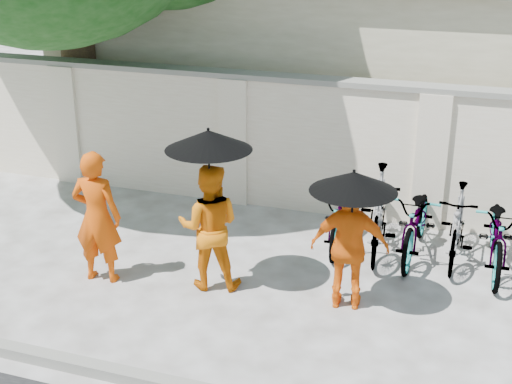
% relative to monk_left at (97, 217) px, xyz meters
% --- Properties ---
extents(ground, '(80.00, 80.00, 0.00)m').
position_rel_monk_left_xyz_m(ground, '(1.67, -0.09, -0.84)').
color(ground, silver).
extents(kerb, '(40.00, 0.16, 0.12)m').
position_rel_monk_left_xyz_m(kerb, '(1.67, -1.79, -0.78)').
color(kerb, gray).
rests_on(kerb, ground).
extents(compound_wall, '(20.00, 0.30, 2.00)m').
position_rel_monk_left_xyz_m(compound_wall, '(2.67, 3.11, 0.16)').
color(compound_wall, silver).
rests_on(compound_wall, ground).
extents(building_behind, '(14.00, 6.00, 3.20)m').
position_rel_monk_left_xyz_m(building_behind, '(3.67, 6.91, 0.76)').
color(building_behind, beige).
rests_on(building_behind, ground).
extents(monk_left, '(0.65, 0.46, 1.69)m').
position_rel_monk_left_xyz_m(monk_left, '(0.00, 0.00, 0.00)').
color(monk_left, '#D24706').
rests_on(monk_left, ground).
extents(monk_center, '(0.89, 0.77, 1.58)m').
position_rel_monk_left_xyz_m(monk_center, '(1.36, 0.29, -0.05)').
color(monk_center, orange).
rests_on(monk_center, ground).
extents(parasol_center, '(1.01, 1.01, 1.13)m').
position_rel_monk_left_xyz_m(parasol_center, '(1.41, 0.21, 1.06)').
color(parasol_center, black).
rests_on(parasol_center, ground).
extents(monk_right, '(0.94, 0.50, 1.52)m').
position_rel_monk_left_xyz_m(monk_right, '(3.07, 0.35, -0.08)').
color(monk_right, orange).
rests_on(monk_right, ground).
extents(parasol_right, '(0.97, 0.97, 0.84)m').
position_rel_monk_left_xyz_m(parasol_right, '(3.09, 0.27, 0.74)').
color(parasol_right, black).
rests_on(parasol_right, ground).
extents(bike_0, '(0.74, 1.70, 0.87)m').
position_rel_monk_left_xyz_m(bike_0, '(2.61, 1.96, -0.41)').
color(bike_0, slate).
rests_on(bike_0, ground).
extents(bike_1, '(0.74, 1.94, 1.14)m').
position_rel_monk_left_xyz_m(bike_1, '(3.13, 1.97, -0.27)').
color(bike_1, slate).
rests_on(bike_1, ground).
extents(bike_2, '(0.70, 1.89, 0.98)m').
position_rel_monk_left_xyz_m(bike_2, '(3.64, 1.98, -0.35)').
color(bike_2, slate).
rests_on(bike_2, ground).
extents(bike_3, '(0.49, 1.67, 1.00)m').
position_rel_monk_left_xyz_m(bike_3, '(4.16, 2.00, -0.34)').
color(bike_3, slate).
rests_on(bike_3, ground).
extents(bike_4, '(0.76, 1.93, 0.99)m').
position_rel_monk_left_xyz_m(bike_4, '(4.68, 1.91, -0.35)').
color(bike_4, slate).
rests_on(bike_4, ground).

